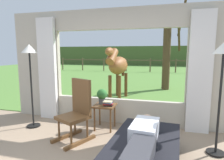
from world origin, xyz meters
The scene contains 16 objects.
back_wall_with_window centered at (0.00, 2.26, 1.25)m, with size 5.20×0.12×2.55m.
curtain_panel_left centered at (-1.69, 2.12, 1.20)m, with size 0.44×0.10×2.40m, color silver.
curtain_panel_right centered at (1.69, 2.12, 1.20)m, with size 0.44×0.10×2.40m, color silver.
outdoor_pasture_lawn centered at (0.00, 13.16, 0.01)m, with size 36.00×21.68×0.02m, color #568438.
distant_hill_ridge centered at (0.00, 23.00, 1.20)m, with size 36.00×2.00×2.40m, color #475B2E.
recliner_sofa centered at (0.77, 0.53, 0.22)m, with size 1.04×1.77×0.42m.
reclining_person centered at (0.77, 0.48, 0.52)m, with size 0.39×1.44×0.22m.
rocking_chair centered at (-0.51, 1.22, 0.55)m, with size 0.71×0.81×1.12m.
side_table centered at (-0.16, 1.80, 0.43)m, with size 0.44×0.44×0.52m.
potted_plant centered at (-0.24, 1.86, 0.70)m, with size 0.22×0.22×0.32m.
book_stack centered at (-0.07, 1.74, 0.57)m, with size 0.21×0.16×0.10m.
floor_lamp_left centered at (-1.70, 1.53, 1.43)m, with size 0.32×0.32×1.77m.
floor_lamp_right centered at (1.85, 1.29, 1.42)m, with size 0.32×0.32×1.76m.
horse centered at (-0.47, 4.32, 1.16)m, with size 0.64×1.82×1.73m.
pasture_tree centered at (1.15, 6.55, 1.57)m, with size 1.45×1.36×3.60m.
pasture_fence_line centered at (0.00, 14.03, 0.74)m, with size 16.10×0.10×1.10m.
Camera 1 is at (0.98, -1.88, 1.60)m, focal length 30.49 mm.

